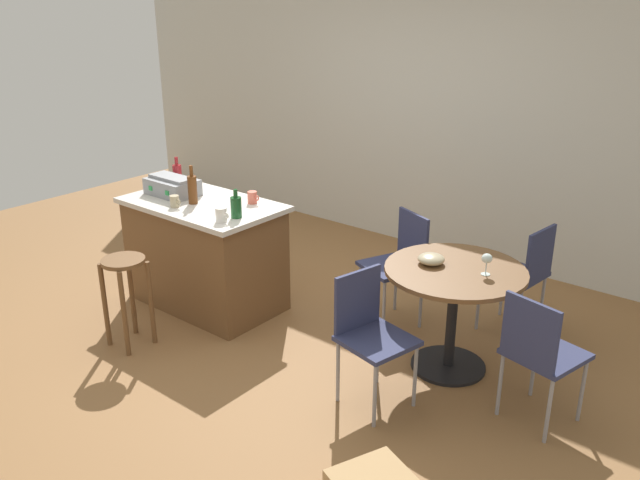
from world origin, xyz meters
TOP-DOWN VIEW (x-y plane):
  - ground_plane at (0.00, 0.00)m, footprint 8.80×8.80m
  - back_wall at (0.00, 2.35)m, footprint 8.00×0.10m
  - kitchen_island at (-0.65, 0.01)m, footprint 1.28×0.76m
  - wooden_stool at (-0.58, -0.80)m, footprint 0.31×0.31m
  - dining_table at (1.40, 0.38)m, footprint 0.93×0.93m
  - folding_chair_near at (0.75, 0.73)m, footprint 0.52×0.52m
  - folding_chair_far at (1.18, -0.27)m, footprint 0.48×0.48m
  - folding_chair_left at (2.09, 0.15)m, footprint 0.48×0.48m
  - folding_chair_right at (1.56, 1.15)m, footprint 0.44×0.44m
  - toolbox at (-0.99, 0.00)m, footprint 0.42×0.29m
  - bottle_0 at (-0.17, -0.08)m, footprint 0.08×0.08m
  - bottle_1 at (-1.16, 0.20)m, footprint 0.08×0.08m
  - bottle_2 at (-0.67, -0.05)m, footprint 0.07×0.07m
  - cup_0 at (-0.18, -0.21)m, footprint 0.12×0.08m
  - cup_1 at (-0.71, -0.20)m, footprint 0.11×0.07m
  - cup_2 at (-0.31, 0.24)m, footprint 0.11×0.07m
  - wine_glass at (1.59, 0.42)m, footprint 0.07×0.07m
  - serving_bowl at (1.23, 0.35)m, footprint 0.18×0.18m

SIDE VIEW (x-z plane):
  - ground_plane at x=0.00m, z-range 0.00..0.00m
  - kitchen_island at x=-0.65m, z-range 0.00..0.89m
  - wooden_stool at x=-0.58m, z-range 0.14..0.82m
  - folding_chair_left at x=2.09m, z-range 0.07..0.92m
  - folding_chair_far at x=1.18m, z-range 0.07..0.92m
  - folding_chair_right at x=1.56m, z-range 0.08..0.95m
  - folding_chair_near at x=0.75m, z-range 0.09..0.97m
  - dining_table at x=1.40m, z-range 0.20..0.94m
  - serving_bowl at x=1.23m, z-range 0.75..0.82m
  - wine_glass at x=1.59m, z-range 0.78..0.92m
  - cup_1 at x=-0.71m, z-range 0.88..0.98m
  - cup_2 at x=-0.31m, z-range 0.88..0.98m
  - cup_0 at x=-0.18m, z-range 0.88..0.99m
  - toolbox at x=-0.99m, z-range 0.88..1.03m
  - bottle_0 at x=-0.17m, z-range 0.86..1.07m
  - bottle_1 at x=-1.16m, z-range 0.86..1.10m
  - bottle_2 at x=-0.67m, z-range 0.85..1.15m
  - back_wall at x=0.00m, z-range 0.00..2.70m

